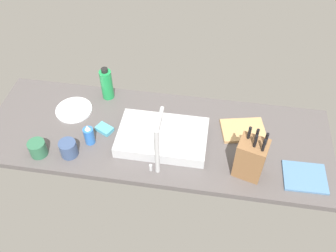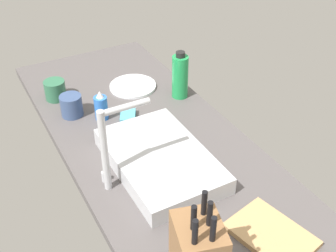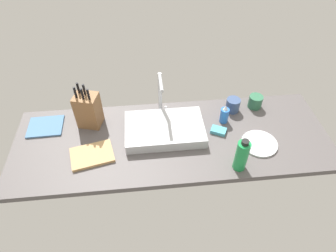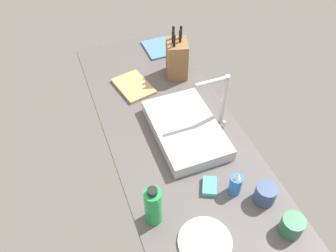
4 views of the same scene
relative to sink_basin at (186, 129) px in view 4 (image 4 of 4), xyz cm
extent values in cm
cube|color=#514C4C|center=(4.24, -4.81, -4.96)|extent=(189.21, 65.52, 3.50)
cube|color=#B7BABF|center=(0.00, 0.00, 0.00)|extent=(47.08, 30.12, 6.41)
cylinder|color=#B7BABF|center=(-0.88, 19.72, 11.85)|extent=(2.40, 2.40, 30.11)
cylinder|color=#B7BABF|center=(-0.88, 11.82, 25.91)|extent=(2.00, 15.80, 2.00)
cylinder|color=#B7BABF|center=(2.62, 19.72, -1.21)|extent=(1.60, 1.60, 4.00)
cube|color=brown|center=(-45.22, 13.26, 7.71)|extent=(16.09, 14.62, 21.84)
cylinder|color=black|center=(-49.84, 12.81, 22.21)|extent=(1.72, 1.72, 7.16)
cylinder|color=black|center=(-48.64, 16.74, 22.21)|extent=(1.72, 1.72, 7.16)
cylinder|color=black|center=(-45.70, 10.98, 22.21)|extent=(1.72, 1.72, 7.16)
cylinder|color=black|center=(-45.02, 14.86, 22.21)|extent=(1.72, 1.72, 7.16)
cylinder|color=black|center=(-42.26, 10.28, 22.21)|extent=(1.72, 1.72, 7.16)
cube|color=tan|center=(-42.64, -13.90, -2.31)|extent=(26.55, 21.34, 1.80)
cylinder|color=blue|center=(38.11, 6.53, 1.74)|extent=(5.42, 5.42, 9.89)
cone|color=silver|center=(38.11, 6.53, 8.09)|extent=(2.98, 2.98, 2.80)
cylinder|color=#1E8E47|center=(37.97, -29.83, 6.26)|extent=(7.01, 7.01, 18.93)
cylinder|color=black|center=(37.97, -29.83, 16.82)|extent=(3.85, 3.85, 2.20)
cylinder|color=white|center=(54.61, -14.89, -2.61)|extent=(20.99, 20.99, 1.20)
cube|color=teal|center=(-73.34, 12.59, -2.61)|extent=(21.37, 18.20, 1.20)
cylinder|color=#2D6647|center=(62.00, 18.36, 1.01)|extent=(8.98, 8.98, 8.43)
cylinder|color=#384C75|center=(46.21, 16.25, 1.27)|extent=(8.93, 8.93, 8.94)
cube|color=#4CA3BC|center=(32.80, -2.61, -2.01)|extent=(10.73, 9.39, 2.40)
camera|label=1|loc=(-22.78, 125.89, 147.36)|focal=39.24mm
camera|label=2|loc=(-100.34, 51.75, 94.92)|focal=45.62mm
camera|label=3|loc=(-10.77, -124.13, 127.05)|focal=31.52mm
camera|label=4|loc=(103.19, -48.53, 124.44)|focal=36.79mm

